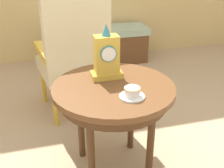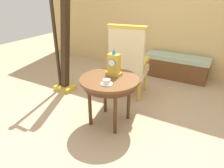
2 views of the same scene
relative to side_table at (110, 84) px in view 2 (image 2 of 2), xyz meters
The scene contains 8 objects.
ground_plane 0.54m from the side_table, 121.64° to the right, with size 10.00×10.00×0.00m, color tan.
wall_back 2.38m from the side_table, 90.40° to the left, with size 6.00×0.10×2.80m, color tan.
side_table is the anchor object (origin of this frame).
teacup_left 0.20m from the side_table, 70.27° to the right, with size 0.14×0.14×0.06m.
mantel_clock 0.24m from the side_table, 94.73° to the left, with size 0.19×0.11×0.34m.
armchair 0.78m from the side_table, 98.94° to the left, with size 0.62×0.61×1.14m.
harp 1.21m from the side_table, 158.80° to the left, with size 0.40×0.24×1.83m.
window_bench 1.98m from the side_table, 79.39° to the left, with size 1.18×0.40×0.44m.
Camera 2 is at (1.19, -1.96, 1.60)m, focal length 33.56 mm.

